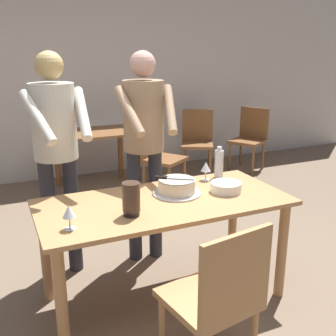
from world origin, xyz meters
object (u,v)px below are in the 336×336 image
at_px(person_cutting_cake, 144,135).
at_px(cake_on_platter, 177,187).
at_px(background_chair_0, 250,136).
at_px(background_chair_1, 159,154).
at_px(water_bottle, 219,163).
at_px(plate_stack, 226,187).
at_px(cake_knife, 167,178).
at_px(person_standing_beside, 56,142).
at_px(hurricane_lamp, 131,199).
at_px(wine_glass_far, 206,167).
at_px(chair_near_side, 217,296).
at_px(background_table, 94,144).
at_px(background_chair_3, 197,139).
at_px(main_dining_table, 165,216).
at_px(wine_glass_near, 69,212).

bearing_deg(person_cutting_cake, cake_on_platter, -85.84).
relative_size(background_chair_0, background_chair_1, 1.00).
relative_size(water_bottle, person_cutting_cake, 0.15).
distance_m(cake_on_platter, plate_stack, 0.35).
bearing_deg(cake_knife, person_standing_beside, 141.89).
height_order(cake_knife, hurricane_lamp, hurricane_lamp).
height_order(cake_knife, water_bottle, water_bottle).
height_order(wine_glass_far, person_cutting_cake, person_cutting_cake).
distance_m(cake_knife, background_chair_1, 2.14).
xyz_separation_m(cake_on_platter, wine_glass_far, (0.34, 0.19, 0.05)).
distance_m(chair_near_side, background_table, 3.32).
relative_size(plate_stack, chair_near_side, 0.24).
bearing_deg(hurricane_lamp, person_cutting_cake, 63.52).
bearing_deg(background_chair_3, water_bottle, -114.48).
height_order(main_dining_table, background_chair_1, background_chair_1).
bearing_deg(hurricane_lamp, cake_on_platter, 28.69).
xyz_separation_m(plate_stack, background_table, (-0.32, 2.58, -0.21)).
xyz_separation_m(water_bottle, person_standing_beside, (-1.19, 0.35, 0.21)).
bearing_deg(background_table, wine_glass_far, -82.13).
height_order(background_table, background_chair_1, background_chair_1).
relative_size(cake_knife, background_chair_0, 0.26).
relative_size(main_dining_table, background_chair_1, 1.87).
bearing_deg(chair_near_side, background_chair_0, 52.49).
relative_size(chair_near_side, background_chair_1, 1.00).
height_order(person_cutting_cake, background_chair_1, person_cutting_cake).
xyz_separation_m(wine_glass_near, chair_near_side, (0.63, -0.57, -0.36)).
xyz_separation_m(plate_stack, water_bottle, (0.13, 0.31, 0.08)).
relative_size(main_dining_table, background_table, 1.69).
bearing_deg(main_dining_table, background_chair_0, 45.24).
relative_size(chair_near_side, background_chair_0, 1.00).
bearing_deg(background_chair_0, cake_on_platter, -134.14).
distance_m(wine_glass_near, person_standing_beside, 0.86).
relative_size(background_table, background_chair_1, 1.11).
bearing_deg(wine_glass_far, wine_glass_near, -157.89).
xyz_separation_m(background_table, background_chair_1, (0.69, -0.47, -0.09)).
bearing_deg(background_chair_1, cake_knife, -111.40).
relative_size(person_standing_beside, background_table, 1.72).
height_order(main_dining_table, person_cutting_cake, person_cutting_cake).
bearing_deg(cake_on_platter, chair_near_side, -100.84).
xyz_separation_m(plate_stack, hurricane_lamp, (-0.75, -0.12, 0.07)).
relative_size(hurricane_lamp, person_cutting_cake, 0.12).
bearing_deg(main_dining_table, cake_knife, 59.95).
height_order(main_dining_table, person_standing_beside, person_standing_beside).
bearing_deg(wine_glass_far, person_cutting_cake, 137.95).
bearing_deg(water_bottle, hurricane_lamp, -153.66).
distance_m(water_bottle, chair_near_side, 1.28).
height_order(main_dining_table, cake_on_platter, cake_on_platter).
distance_m(chair_near_side, background_chair_0, 4.09).
bearing_deg(plate_stack, background_chair_1, 80.00).
relative_size(cake_on_platter, background_chair_3, 0.38).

